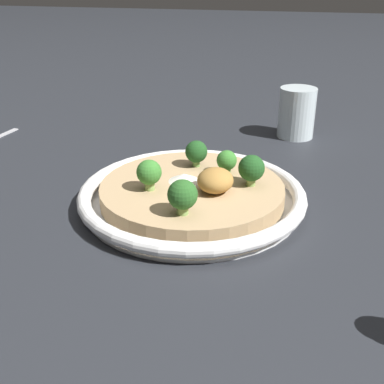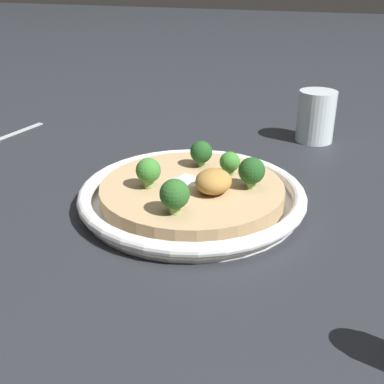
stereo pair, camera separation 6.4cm
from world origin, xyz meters
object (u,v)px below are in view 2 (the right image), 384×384
(broccoli_front, at_px, (148,171))
(fork_utensil, at_px, (1,138))
(broccoli_left, at_px, (230,162))
(broccoli_back_right, at_px, (175,195))
(broccoli_front_left, at_px, (201,152))
(broccoli_back, at_px, (252,171))
(risotto_bowl, at_px, (192,194))
(drinking_glass, at_px, (316,116))

(broccoli_front, bearing_deg, fork_utensil, -113.06)
(broccoli_left, distance_m, fork_utensil, 0.47)
(broccoli_back_right, height_order, broccoli_front_left, broccoli_back_right)
(broccoli_front_left, distance_m, fork_utensil, 0.42)
(broccoli_left, xyz_separation_m, broccoli_back_right, (0.13, -0.03, 0.01))
(broccoli_left, distance_m, broccoli_back, 0.05)
(fork_utensil, bearing_deg, risotto_bowl, 79.58)
(broccoli_front_left, height_order, fork_utensil, broccoli_front_left)
(broccoli_back_right, distance_m, broccoli_front, 0.08)
(risotto_bowl, xyz_separation_m, broccoli_left, (-0.05, 0.04, 0.03))
(broccoli_back_right, bearing_deg, broccoli_back, 146.14)
(broccoli_front, relative_size, drinking_glass, 0.44)
(fork_utensil, bearing_deg, broccoli_front, 73.74)
(broccoli_left, relative_size, broccoli_front_left, 0.88)
(broccoli_front_left, height_order, drinking_glass, drinking_glass)
(broccoli_left, relative_size, broccoli_front, 0.83)
(risotto_bowl, bearing_deg, broccoli_back_right, 6.25)
(broccoli_back, distance_m, fork_utensil, 0.52)
(broccoli_back, bearing_deg, drinking_glass, 171.72)
(broccoli_left, height_order, fork_utensil, broccoli_left)
(broccoli_back_right, distance_m, broccoli_back, 0.12)
(broccoli_front_left, bearing_deg, broccoli_left, 71.04)
(broccoli_left, distance_m, drinking_glass, 0.29)
(broccoli_back, relative_size, broccoli_front_left, 1.09)
(broccoli_back_right, distance_m, drinking_glass, 0.42)
(broccoli_back, xyz_separation_m, drinking_glass, (-0.31, 0.04, -0.01))
(risotto_bowl, height_order, fork_utensil, risotto_bowl)
(drinking_glass, bearing_deg, broccoli_left, -16.70)
(risotto_bowl, height_order, broccoli_front, broccoli_front)
(broccoli_front_left, height_order, broccoli_front, broccoli_front)
(broccoli_front_left, relative_size, drinking_glass, 0.42)
(risotto_bowl, xyz_separation_m, broccoli_back, (-0.02, 0.08, 0.04))
(broccoli_front_left, bearing_deg, broccoli_back, 60.87)
(fork_utensil, bearing_deg, broccoli_back_right, 70.52)
(broccoli_left, relative_size, broccoli_back_right, 0.79)
(broccoli_back_right, height_order, drinking_glass, drinking_glass)
(broccoli_back_right, relative_size, drinking_glass, 0.46)
(broccoli_back_right, height_order, fork_utensil, broccoli_back_right)
(broccoli_back_right, relative_size, broccoli_front_left, 1.12)
(broccoli_front_left, bearing_deg, risotto_bowl, 8.27)
(broccoli_back, relative_size, drinking_glass, 0.45)
(broccoli_left, bearing_deg, broccoli_back_right, -12.34)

